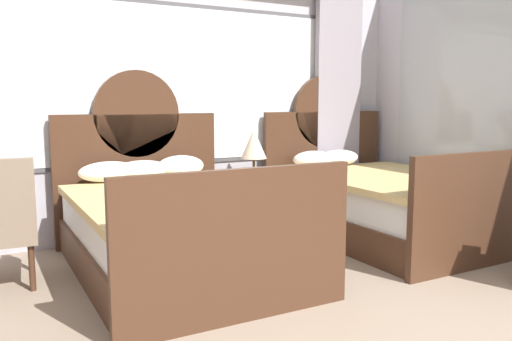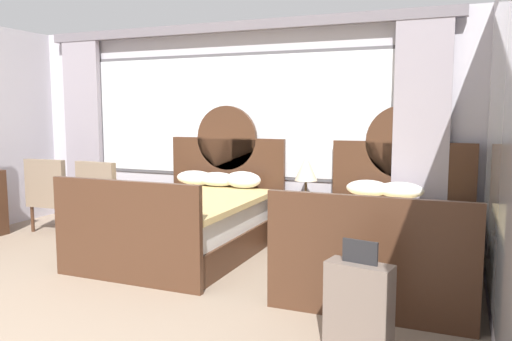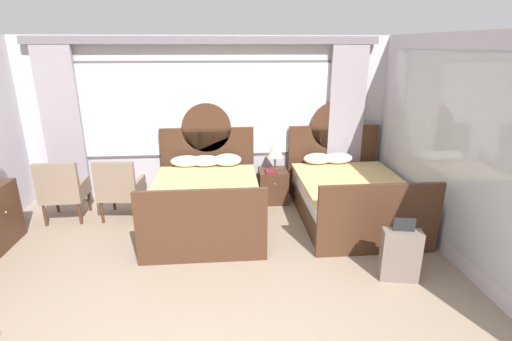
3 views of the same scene
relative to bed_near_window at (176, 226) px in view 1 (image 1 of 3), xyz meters
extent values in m
cube|color=silver|center=(0.03, 1.16, 0.99)|extent=(6.04, 0.07, 2.70)
cube|color=#575459|center=(0.03, 1.12, 1.15)|extent=(4.41, 0.02, 1.60)
cube|color=white|center=(0.03, 1.11, 1.15)|extent=(4.33, 0.02, 1.52)
cube|color=#998E99|center=(2.38, 1.03, 0.94)|extent=(0.60, 0.08, 2.60)
cube|color=#472B1C|center=(0.00, -0.06, -0.21)|extent=(1.49, 2.10, 0.30)
cube|color=white|center=(0.00, -0.06, 0.07)|extent=(1.43, 2.00, 0.27)
cube|color=tan|center=(0.00, -0.14, 0.24)|extent=(1.53, 1.90, 0.06)
cube|color=#472B1C|center=(0.00, 1.02, 0.25)|extent=(1.57, 0.06, 1.23)
cylinder|color=#472B1C|center=(0.00, 1.02, 0.87)|extent=(0.82, 0.06, 0.82)
cube|color=#472B1C|center=(0.00, -1.14, 0.11)|extent=(1.57, 0.06, 0.95)
ellipsoid|color=white|center=(-0.34, 0.79, 0.36)|extent=(0.53, 0.24, 0.19)
ellipsoid|color=white|center=(-0.03, 0.80, 0.36)|extent=(0.52, 0.31, 0.18)
ellipsoid|color=white|center=(0.33, 0.77, 0.37)|extent=(0.46, 0.28, 0.21)
cube|color=#472B1C|center=(2.19, -0.06, -0.21)|extent=(1.49, 2.10, 0.30)
cube|color=white|center=(2.19, -0.06, 0.07)|extent=(1.43, 2.00, 0.27)
cube|color=tan|center=(2.19, -0.14, 0.24)|extent=(1.53, 1.90, 0.06)
cube|color=#472B1C|center=(2.19, 1.02, 0.25)|extent=(1.57, 0.06, 1.23)
cylinder|color=#472B1C|center=(2.19, 1.02, 0.87)|extent=(0.82, 0.06, 0.82)
cube|color=#472B1C|center=(2.19, -1.14, 0.11)|extent=(1.57, 0.06, 0.95)
ellipsoid|color=white|center=(1.86, 0.76, 0.36)|extent=(0.48, 0.30, 0.18)
ellipsoid|color=white|center=(2.21, 0.76, 0.36)|extent=(0.50, 0.28, 0.18)
cube|color=#472B1C|center=(1.09, 0.72, -0.09)|extent=(0.48, 0.48, 0.55)
sphere|color=tan|center=(1.09, 0.47, 0.03)|extent=(0.02, 0.02, 0.02)
cylinder|color=brown|center=(1.13, 0.78, 0.20)|extent=(0.14, 0.14, 0.02)
cylinder|color=brown|center=(1.13, 0.78, 0.31)|extent=(0.03, 0.03, 0.20)
cone|color=beige|center=(1.13, 0.78, 0.55)|extent=(0.27, 0.27, 0.30)
cube|color=maroon|center=(1.04, 0.62, 0.20)|extent=(0.18, 0.26, 0.03)
cube|color=#84705B|center=(-1.03, 0.29, 0.16)|extent=(0.10, 0.54, 0.16)
cylinder|color=#472B1C|center=(-1.03, 0.54, -0.19)|extent=(0.04, 0.04, 0.34)
cylinder|color=#472B1C|center=(-1.07, 0.05, -0.19)|extent=(0.04, 0.04, 0.34)
camera|label=1|loc=(-1.38, -3.86, 0.99)|focal=36.40mm
camera|label=2|loc=(2.80, -4.82, 1.21)|focal=35.35mm
camera|label=3|loc=(0.30, -5.29, 2.19)|focal=26.72mm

